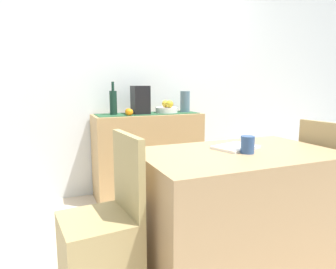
{
  "coord_description": "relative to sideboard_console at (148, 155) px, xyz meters",
  "views": [
    {
      "loc": [
        -0.92,
        -2.03,
        1.17
      ],
      "look_at": [
        0.08,
        0.37,
        0.74
      ],
      "focal_mm": 32.41,
      "sensor_mm": 36.0,
      "label": 1
    }
  ],
  "objects": [
    {
      "name": "sideboard_console",
      "position": [
        0.0,
        0.0,
        0.0
      ],
      "size": [
        1.11,
        0.42,
        0.87
      ],
      "primitive_type": "cube",
      "color": "tan",
      "rests_on": "ground"
    },
    {
      "name": "apple_left",
      "position": [
        0.22,
        -0.06,
        0.53
      ],
      "size": [
        0.08,
        0.08,
        0.08
      ],
      "primitive_type": "sphere",
      "color": "gold",
      "rests_on": "fruit_bowl"
    },
    {
      "name": "table_runner",
      "position": [
        0.0,
        0.0,
        0.44
      ],
      "size": [
        1.04,
        0.32,
        0.01
      ],
      "primitive_type": "cube",
      "color": "#255333",
      "rests_on": "sideboard_console"
    },
    {
      "name": "apple_right",
      "position": [
        0.2,
        0.01,
        0.53
      ],
      "size": [
        0.08,
        0.08,
        0.08
      ],
      "primitive_type": "sphere",
      "color": "gold",
      "rests_on": "fruit_bowl"
    },
    {
      "name": "ground_plane",
      "position": [
        -0.08,
        -0.92,
        -0.44
      ],
      "size": [
        6.4,
        6.4,
        0.02
      ],
      "primitive_type": "cube",
      "color": "beige",
      "rests_on": "ground"
    },
    {
      "name": "dining_table",
      "position": [
        0.15,
        -1.37,
        -0.06
      ],
      "size": [
        1.26,
        0.78,
        0.74
      ],
      "primitive_type": "cube",
      "color": "tan",
      "rests_on": "ground"
    },
    {
      "name": "open_book",
      "position": [
        0.19,
        -1.28,
        0.32
      ],
      "size": [
        0.33,
        0.28,
        0.02
      ],
      "primitive_type": "cube",
      "rotation": [
        0.0,
        0.0,
        0.29
      ],
      "color": "white",
      "rests_on": "dining_table"
    },
    {
      "name": "wine_bottle",
      "position": [
        -0.35,
        -0.0,
        0.56
      ],
      "size": [
        0.07,
        0.07,
        0.33
      ],
      "color": "#163427",
      "rests_on": "sideboard_console"
    },
    {
      "name": "room_wall_rear",
      "position": [
        -0.08,
        0.26,
        0.92
      ],
      "size": [
        6.4,
        0.06,
        2.7
      ],
      "primitive_type": "cube",
      "color": "silver",
      "rests_on": "ground"
    },
    {
      "name": "fruit_bowl",
      "position": [
        0.21,
        0.0,
        0.47
      ],
      "size": [
        0.23,
        0.23,
        0.06
      ],
      "primitive_type": "cylinder",
      "color": "white",
      "rests_on": "table_runner"
    },
    {
      "name": "chair_near_window",
      "position": [
        -0.74,
        -1.37,
        -0.17
      ],
      "size": [
        0.43,
        0.43,
        0.9
      ],
      "color": "tan",
      "rests_on": "ground"
    },
    {
      "name": "orange_loose_near_bowl",
      "position": [
        -0.22,
        -0.04,
        0.47
      ],
      "size": [
        0.07,
        0.07,
        0.07
      ],
      "primitive_type": "sphere",
      "color": "orange",
      "rests_on": "sideboard_console"
    },
    {
      "name": "orange_loose_end",
      "position": [
        -0.23,
        -0.12,
        0.47
      ],
      "size": [
        0.07,
        0.07,
        0.07
      ],
      "primitive_type": "sphere",
      "color": "orange",
      "rests_on": "sideboard_console"
    },
    {
      "name": "coffee_cup",
      "position": [
        0.17,
        -1.42,
        0.36
      ],
      "size": [
        0.09,
        0.09,
        0.11
      ],
      "primitive_type": "cylinder",
      "color": "#30518A",
      "rests_on": "dining_table"
    },
    {
      "name": "coffee_maker",
      "position": [
        -0.08,
        0.0,
        0.58
      ],
      "size": [
        0.16,
        0.18,
        0.29
      ],
      "primitive_type": "cube",
      "color": "black",
      "rests_on": "sideboard_console"
    },
    {
      "name": "chair_by_corner",
      "position": [
        1.05,
        -1.37,
        -0.17
      ],
      "size": [
        0.43,
        0.43,
        0.9
      ],
      "color": "tan",
      "rests_on": "ground"
    },
    {
      "name": "apple_center",
      "position": [
        0.26,
        0.02,
        0.53
      ],
      "size": [
        0.06,
        0.06,
        0.06
      ],
      "primitive_type": "sphere",
      "color": "red",
      "rests_on": "fruit_bowl"
    },
    {
      "name": "ceramic_vase",
      "position": [
        0.42,
        0.0,
        0.55
      ],
      "size": [
        0.1,
        0.1,
        0.23
      ],
      "primitive_type": "cylinder",
      "color": "slate",
      "rests_on": "sideboard_console"
    }
  ]
}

